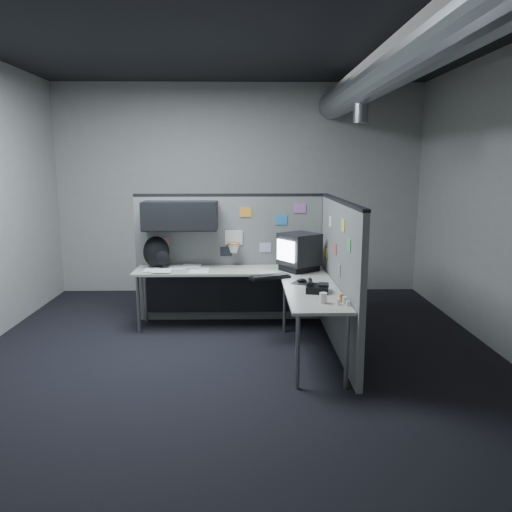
{
  "coord_description": "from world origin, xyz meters",
  "views": [
    {
      "loc": [
        0.1,
        -4.98,
        2.0
      ],
      "look_at": [
        0.21,
        0.35,
        1.01
      ],
      "focal_mm": 35.0,
      "sensor_mm": 36.0,
      "label": 1
    }
  ],
  "objects_px": {
    "backpack": "(157,253)",
    "keyboard": "(270,277)",
    "desk": "(250,284)",
    "phone": "(317,288)",
    "monitor": "(299,251)"
  },
  "relations": [
    {
      "from": "desk",
      "to": "keyboard",
      "type": "bearing_deg",
      "value": -45.28
    },
    {
      "from": "monitor",
      "to": "keyboard",
      "type": "bearing_deg",
      "value": -121.72
    },
    {
      "from": "phone",
      "to": "backpack",
      "type": "distance_m",
      "value": 2.17
    },
    {
      "from": "keyboard",
      "to": "backpack",
      "type": "distance_m",
      "value": 1.5
    },
    {
      "from": "keyboard",
      "to": "phone",
      "type": "xyz_separation_m",
      "value": [
        0.44,
        -0.6,
        0.02
      ]
    },
    {
      "from": "desk",
      "to": "phone",
      "type": "xyz_separation_m",
      "value": [
        0.67,
        -0.82,
        0.16
      ]
    },
    {
      "from": "keyboard",
      "to": "backpack",
      "type": "height_order",
      "value": "backpack"
    },
    {
      "from": "backpack",
      "to": "keyboard",
      "type": "bearing_deg",
      "value": -45.66
    },
    {
      "from": "keyboard",
      "to": "monitor",
      "type": "bearing_deg",
      "value": 69.33
    },
    {
      "from": "phone",
      "to": "keyboard",
      "type": "bearing_deg",
      "value": 145.24
    },
    {
      "from": "monitor",
      "to": "keyboard",
      "type": "xyz_separation_m",
      "value": [
        -0.37,
        -0.41,
        -0.21
      ]
    },
    {
      "from": "keyboard",
      "to": "phone",
      "type": "relative_size",
      "value": 1.76
    },
    {
      "from": "keyboard",
      "to": "backpack",
      "type": "bearing_deg",
      "value": 177.47
    },
    {
      "from": "keyboard",
      "to": "backpack",
      "type": "relative_size",
      "value": 1.23
    },
    {
      "from": "phone",
      "to": "backpack",
      "type": "height_order",
      "value": "backpack"
    }
  ]
}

